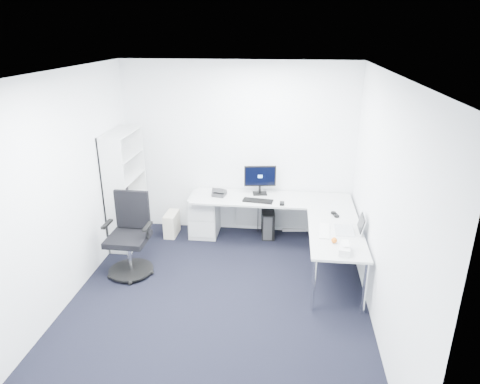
# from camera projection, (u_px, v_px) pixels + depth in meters

# --- Properties ---
(ground) EXTENTS (4.20, 4.20, 0.00)m
(ground) POSITION_uv_depth(u_px,v_px,m) (218.00, 303.00, 5.19)
(ground) COLOR black
(ceiling) EXTENTS (4.20, 4.20, 0.00)m
(ceiling) POSITION_uv_depth(u_px,v_px,m) (213.00, 74.00, 4.22)
(ceiling) COLOR white
(wall_back) EXTENTS (3.60, 0.02, 2.70)m
(wall_back) POSITION_uv_depth(u_px,v_px,m) (238.00, 150.00, 6.66)
(wall_back) COLOR white
(wall_back) RESTS_ON ground
(wall_front) EXTENTS (3.60, 0.02, 2.70)m
(wall_front) POSITION_uv_depth(u_px,v_px,m) (160.00, 321.00, 2.76)
(wall_front) COLOR white
(wall_front) RESTS_ON ground
(wall_left) EXTENTS (0.02, 4.20, 2.70)m
(wall_left) POSITION_uv_depth(u_px,v_px,m) (61.00, 193.00, 4.90)
(wall_left) COLOR white
(wall_left) RESTS_ON ground
(wall_right) EXTENTS (0.02, 4.20, 2.70)m
(wall_right) POSITION_uv_depth(u_px,v_px,m) (383.00, 207.00, 4.51)
(wall_right) COLOR white
(wall_right) RESTS_ON ground
(l_desk) EXTENTS (2.42, 1.35, 0.71)m
(l_desk) POSITION_uv_depth(u_px,v_px,m) (270.00, 229.00, 6.30)
(l_desk) COLOR #B4B7B6
(l_desk) RESTS_ON ground
(drawer_pedestal) EXTENTS (0.43, 0.54, 0.66)m
(drawer_pedestal) POSITION_uv_depth(u_px,v_px,m) (205.00, 215.00, 6.84)
(drawer_pedestal) COLOR #B4B7B6
(drawer_pedestal) RESTS_ON ground
(bookshelf) EXTENTS (0.34, 0.87, 1.75)m
(bookshelf) POSITION_uv_depth(u_px,v_px,m) (126.00, 189.00, 6.40)
(bookshelf) COLOR silver
(bookshelf) RESTS_ON ground
(task_chair) EXTENTS (0.63, 0.63, 1.11)m
(task_chair) POSITION_uv_depth(u_px,v_px,m) (128.00, 237.00, 5.62)
(task_chair) COLOR black
(task_chair) RESTS_ON ground
(black_pc_tower) EXTENTS (0.23, 0.46, 0.43)m
(black_pc_tower) POSITION_uv_depth(u_px,v_px,m) (268.00, 223.00, 6.82)
(black_pc_tower) COLOR black
(black_pc_tower) RESTS_ON ground
(beige_pc_tower) EXTENTS (0.18, 0.39, 0.37)m
(beige_pc_tower) POSITION_uv_depth(u_px,v_px,m) (172.00, 224.00, 6.85)
(beige_pc_tower) COLOR beige
(beige_pc_tower) RESTS_ON ground
(power_strip) EXTENTS (0.39, 0.11, 0.04)m
(power_strip) POSITION_uv_depth(u_px,v_px,m) (294.00, 230.00, 7.03)
(power_strip) COLOR silver
(power_strip) RESTS_ON ground
(monitor) EXTENTS (0.51, 0.23, 0.47)m
(monitor) POSITION_uv_depth(u_px,v_px,m) (260.00, 180.00, 6.57)
(monitor) COLOR black
(monitor) RESTS_ON l_desk
(black_keyboard) EXTENTS (0.46, 0.21, 0.02)m
(black_keyboard) POSITION_uv_depth(u_px,v_px,m) (258.00, 201.00, 6.36)
(black_keyboard) COLOR black
(black_keyboard) RESTS_ON l_desk
(mouse) EXTENTS (0.07, 0.11, 0.03)m
(mouse) POSITION_uv_depth(u_px,v_px,m) (282.00, 203.00, 6.25)
(mouse) COLOR black
(mouse) RESTS_ON l_desk
(desk_phone) EXTENTS (0.22, 0.22, 0.13)m
(desk_phone) POSITION_uv_depth(u_px,v_px,m) (219.00, 192.00, 6.56)
(desk_phone) COLOR #292A2C
(desk_phone) RESTS_ON l_desk
(laptop) EXTENTS (0.35, 0.34, 0.24)m
(laptop) POSITION_uv_depth(u_px,v_px,m) (345.00, 222.00, 5.39)
(laptop) COLOR silver
(laptop) RESTS_ON l_desk
(white_keyboard) EXTENTS (0.16, 0.45, 0.01)m
(white_keyboard) POSITION_uv_depth(u_px,v_px,m) (324.00, 231.00, 5.43)
(white_keyboard) COLOR silver
(white_keyboard) RESTS_ON l_desk
(headphones) EXTENTS (0.15, 0.19, 0.04)m
(headphones) POSITION_uv_depth(u_px,v_px,m) (335.00, 214.00, 5.89)
(headphones) COLOR black
(headphones) RESTS_ON l_desk
(orange_fruit) EXTENTS (0.07, 0.07, 0.07)m
(orange_fruit) POSITION_uv_depth(u_px,v_px,m) (334.00, 240.00, 5.12)
(orange_fruit) COLOR #D36112
(orange_fruit) RESTS_ON l_desk
(tissue_box) EXTENTS (0.16, 0.26, 0.08)m
(tissue_box) POSITION_uv_depth(u_px,v_px,m) (345.00, 249.00, 4.90)
(tissue_box) COLOR silver
(tissue_box) RESTS_ON l_desk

